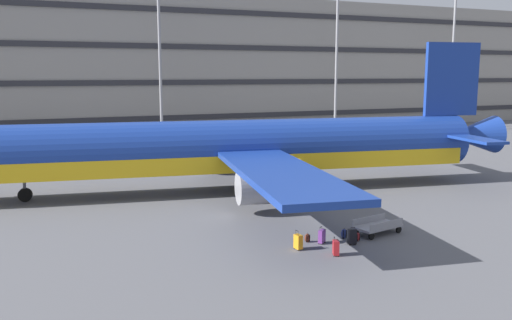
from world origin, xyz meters
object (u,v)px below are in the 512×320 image
Objects in this scene: backpack_large at (357,237)px; airliner at (236,149)px; suitcase_red at (352,236)px; suitcase_small at (298,242)px; suitcase_navy at (322,236)px; backpack_laid_flat at (307,238)px; backpack_teal at (344,234)px; suitcase_upright at (336,248)px; baggage_cart at (377,226)px.

airliner is at bearing 96.22° from backpack_large.
suitcase_small reaches higher than suitcase_red.
backpack_laid_flat is (-0.57, 0.47, -0.16)m from suitcase_navy.
suitcase_upright is at bearing -129.59° from backpack_teal.
airliner is 13.52m from suitcase_navy.
suitcase_small is at bearing -172.13° from baggage_cart.
suitcase_navy is 1.49m from suitcase_red.
suitcase_navy is 0.95× the size of suitcase_upright.
backpack_teal is at bearing -179.18° from baggage_cart.
suitcase_navy is 1.71× the size of backpack_laid_flat.
backpack_large is 0.15× the size of baggage_cart.
backpack_teal is (1.10, -12.96, -2.83)m from airliner.
backpack_teal is at bearing 80.77° from suitcase_red.
backpack_laid_flat is (-1.86, 1.23, -0.21)m from suitcase_red.
suitcase_small is at bearing -97.88° from airliner.
backpack_teal is (-0.38, 0.65, 0.03)m from backpack_large.
airliner is 46.84× the size of suitcase_red.
airliner is 75.60× the size of backpack_teal.
suitcase_upright is 2.33m from backpack_laid_flat.
backpack_teal is at bearing 10.85° from suitcase_navy.
airliner is at bearing 93.80° from suitcase_red.
suitcase_navy reaches higher than backpack_teal.
backpack_teal is at bearing -85.15° from airliner.
suitcase_upright is 0.92× the size of suitcase_small.
suitcase_small is (-1.53, -0.39, 0.02)m from suitcase_navy.
baggage_cart is (2.09, 0.03, 0.18)m from backpack_teal.
suitcase_navy is at bearing -91.53° from airliner.
backpack_large is at bearing 34.90° from suitcase_red.
airliner is 47.97× the size of suitcase_upright.
suitcase_small reaches higher than backpack_laid_flat.
suitcase_red is 1.80× the size of backpack_large.
suitcase_navy is 0.25× the size of baggage_cart.
baggage_cart is at bearing 25.32° from suitcase_red.
backpack_large is (0.55, 0.39, -0.20)m from suitcase_red.
suitcase_upright is at bearing -150.78° from baggage_cart.
baggage_cart is (3.19, -12.93, -2.65)m from airliner.
backpack_laid_flat is (-0.28, 2.31, -0.17)m from suitcase_upright.
backpack_teal is (0.17, 1.04, -0.18)m from suitcase_red.
suitcase_navy is 3.56m from baggage_cart.
suitcase_navy is at bearing -39.19° from backpack_laid_flat.
airliner is 13.31m from backpack_teal.
backpack_large is 1.02× the size of backpack_laid_flat.
suitcase_upright is 2.59m from backpack_large.
backpack_large is (2.14, 1.47, -0.17)m from suitcase_upright.
backpack_teal is at bearing -5.35° from backpack_laid_flat.
suitcase_small reaches higher than baggage_cart.
suitcase_upright is (-1.58, -1.08, -0.04)m from suitcase_red.
suitcase_upright is (-0.65, -15.08, -2.69)m from airliner.
suitcase_upright is at bearing -92.48° from airliner.
backpack_teal reaches higher than backpack_laid_flat.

